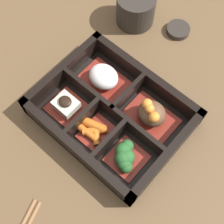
% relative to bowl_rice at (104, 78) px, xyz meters
% --- Properties ---
extents(ground_plane, '(3.00, 3.00, 0.00)m').
position_rel_bowl_rice_xyz_m(ground_plane, '(0.06, -0.04, -0.03)').
color(ground_plane, brown).
extents(bento_base, '(0.26, 0.20, 0.01)m').
position_rel_bowl_rice_xyz_m(bento_base, '(0.06, -0.04, -0.02)').
color(bento_base, black).
rests_on(bento_base, ground_plane).
extents(bento_rim, '(0.26, 0.20, 0.05)m').
position_rel_bowl_rice_xyz_m(bento_rim, '(0.06, -0.04, -0.00)').
color(bento_rim, black).
rests_on(bento_rim, ground_plane).
extents(bowl_rice, '(0.09, 0.07, 0.04)m').
position_rel_bowl_rice_xyz_m(bowl_rice, '(0.00, 0.00, 0.00)').
color(bowl_rice, maroon).
rests_on(bowl_rice, bento_base).
extents(bowl_stew, '(0.09, 0.07, 0.06)m').
position_rel_bowl_rice_xyz_m(bowl_stew, '(0.11, -0.00, 0.00)').
color(bowl_stew, maroon).
rests_on(bowl_stew, bento_base).
extents(bowl_tofu, '(0.07, 0.06, 0.03)m').
position_rel_bowl_rice_xyz_m(bowl_tofu, '(-0.01, -0.09, -0.01)').
color(bowl_tofu, maroon).
rests_on(bowl_tofu, bento_base).
extents(bowl_carrots, '(0.06, 0.06, 0.02)m').
position_rel_bowl_rice_xyz_m(bowl_carrots, '(0.06, -0.09, -0.01)').
color(bowl_carrots, maroon).
rests_on(bowl_carrots, bento_base).
extents(bowl_greens, '(0.06, 0.06, 0.04)m').
position_rel_bowl_rice_xyz_m(bowl_greens, '(0.13, -0.09, -0.00)').
color(bowl_greens, maroon).
rests_on(bowl_greens, bento_base).
extents(tea_cup, '(0.08, 0.08, 0.07)m').
position_rel_bowl_rice_xyz_m(tea_cup, '(-0.06, 0.17, 0.01)').
color(tea_cup, '#2D2823').
rests_on(tea_cup, ground_plane).
extents(sauce_dish, '(0.05, 0.05, 0.01)m').
position_rel_bowl_rice_xyz_m(sauce_dish, '(0.03, 0.20, -0.02)').
color(sauce_dish, '#2D2823').
rests_on(sauce_dish, ground_plane).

